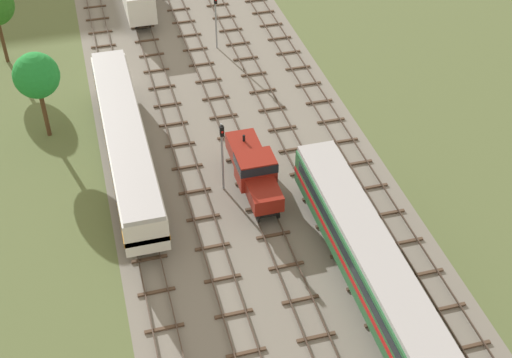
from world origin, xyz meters
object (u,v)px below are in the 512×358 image
object	(u,v)px
passenger_coach_far_left_midfar	(125,139)
signal_post_nearest	(222,149)
signal_post_near	(216,14)
passenger_coach_centre_near	(373,267)
shunter_loco_centre_left_mid	(254,169)

from	to	relation	value
passenger_coach_far_left_midfar	signal_post_nearest	world-z (taller)	signal_post_nearest
signal_post_nearest	signal_post_near	xyz separation A→B (m)	(4.28, 21.02, -0.11)
passenger_coach_centre_near	passenger_coach_far_left_midfar	size ratio (longest dim) A/B	1.00
passenger_coach_far_left_midfar	shunter_loco_centre_left_mid	bearing A→B (deg)	-31.96
passenger_coach_centre_near	passenger_coach_far_left_midfar	distance (m)	21.45
passenger_coach_far_left_midfar	signal_post_near	distance (m)	19.60
passenger_coach_centre_near	shunter_loco_centre_left_mid	bearing A→B (deg)	109.85
passenger_coach_centre_near	shunter_loco_centre_left_mid	world-z (taller)	passenger_coach_centre_near
passenger_coach_far_left_midfar	signal_post_nearest	bearing A→B (deg)	-35.75
passenger_coach_centre_near	shunter_loco_centre_left_mid	xyz separation A→B (m)	(-4.28, 11.85, -0.60)
shunter_loco_centre_left_mid	passenger_coach_centre_near	bearing A→B (deg)	-70.15
signal_post_nearest	shunter_loco_centre_left_mid	bearing A→B (deg)	-18.58
passenger_coach_far_left_midfar	signal_post_near	size ratio (longest dim) A/B	3.90
shunter_loco_centre_left_mid	signal_post_near	world-z (taller)	signal_post_near
shunter_loco_centre_left_mid	passenger_coach_far_left_midfar	world-z (taller)	passenger_coach_far_left_midfar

